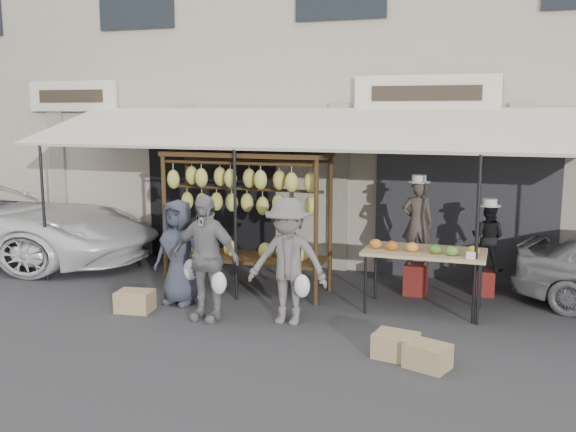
% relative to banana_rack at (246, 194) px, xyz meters
% --- Properties ---
extents(ground_plane, '(90.00, 90.00, 0.00)m').
position_rel_banana_rack_xyz_m(ground_plane, '(1.01, -1.60, -1.57)').
color(ground_plane, '#2D2D30').
extents(shophouse, '(24.00, 6.15, 7.30)m').
position_rel_banana_rack_xyz_m(shophouse, '(1.01, 4.90, 2.07)').
color(shophouse, '#AEA18F').
rests_on(shophouse, ground_plane).
extents(awning, '(10.00, 2.35, 2.92)m').
position_rel_banana_rack_xyz_m(awning, '(1.02, 0.68, 1.00)').
color(awning, beige).
rests_on(awning, ground_plane).
extents(banana_rack, '(2.60, 0.90, 2.24)m').
position_rel_banana_rack_xyz_m(banana_rack, '(0.00, 0.00, 0.00)').
color(banana_rack, black).
rests_on(banana_rack, ground_plane).
extents(produce_table, '(1.70, 0.90, 1.04)m').
position_rel_banana_rack_xyz_m(produce_table, '(2.80, -0.15, -0.70)').
color(produce_table, tan).
rests_on(produce_table, ground_plane).
extents(vendor_left, '(0.54, 0.41, 1.33)m').
position_rel_banana_rack_xyz_m(vendor_left, '(2.58, 0.72, -0.42)').
color(vendor_left, '#453A33').
rests_on(vendor_left, stool_left).
extents(vendor_right, '(0.59, 0.51, 1.06)m').
position_rel_banana_rack_xyz_m(vendor_right, '(3.63, 1.01, -0.65)').
color(vendor_right, black).
rests_on(vendor_right, stool_right).
extents(customer_left, '(0.83, 0.60, 1.58)m').
position_rel_banana_rack_xyz_m(customer_left, '(-0.71, -0.91, -0.79)').
color(customer_left, '#333643').
rests_on(customer_left, ground_plane).
extents(customer_mid, '(1.06, 0.53, 1.75)m').
position_rel_banana_rack_xyz_m(customer_mid, '(-0.01, -1.44, -0.70)').
color(customer_mid, gray).
rests_on(customer_mid, ground_plane).
extents(customer_right, '(1.12, 0.65, 1.72)m').
position_rel_banana_rack_xyz_m(customer_right, '(1.11, -1.23, -0.71)').
color(customer_right, '#66605C').
rests_on(customer_right, ground_plane).
extents(stool_left, '(0.37, 0.37, 0.48)m').
position_rel_banana_rack_xyz_m(stool_left, '(2.58, 0.72, -1.33)').
color(stool_left, maroon).
rests_on(stool_left, ground_plane).
extents(stool_right, '(0.35, 0.35, 0.40)m').
position_rel_banana_rack_xyz_m(stool_right, '(3.63, 1.01, -1.37)').
color(stool_right, maroon).
rests_on(stool_right, ground_plane).
extents(crate_near_a, '(0.55, 0.45, 0.30)m').
position_rel_banana_rack_xyz_m(crate_near_a, '(2.72, -2.01, -1.43)').
color(crate_near_a, tan).
rests_on(crate_near_a, ground_plane).
extents(crate_near_b, '(0.56, 0.49, 0.28)m').
position_rel_banana_rack_xyz_m(crate_near_b, '(3.11, -2.20, -1.43)').
color(crate_near_b, tan).
rests_on(crate_near_b, ground_plane).
extents(crate_far, '(0.55, 0.45, 0.30)m').
position_rel_banana_rack_xyz_m(crate_far, '(-1.14, -1.46, -1.42)').
color(crate_far, tan).
rests_on(crate_far, ground_plane).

